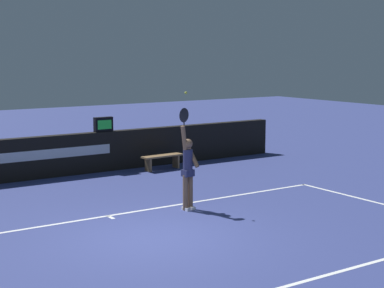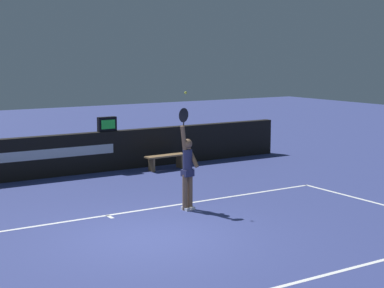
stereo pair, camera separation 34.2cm
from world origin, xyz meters
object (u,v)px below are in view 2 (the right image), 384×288
speed_display (107,124)px  tennis_ball (186,93)px  tennis_player (187,168)px  courtside_bench_near (166,159)px

speed_display → tennis_ball: 5.75m
tennis_player → tennis_ball: bearing=143.8°
tennis_player → tennis_ball: tennis_ball is taller
speed_display → tennis_player: 5.64m
tennis_ball → courtside_bench_near: tennis_ball is taller
courtside_bench_near → speed_display: bearing=153.3°
speed_display → courtside_bench_near: size_ratio=0.42×
speed_display → tennis_player: tennis_player is taller
tennis_ball → courtside_bench_near: bearing=65.2°
tennis_ball → courtside_bench_near: 5.77m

